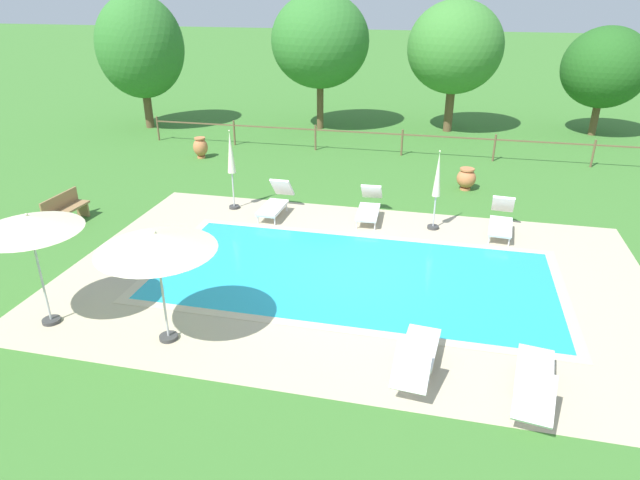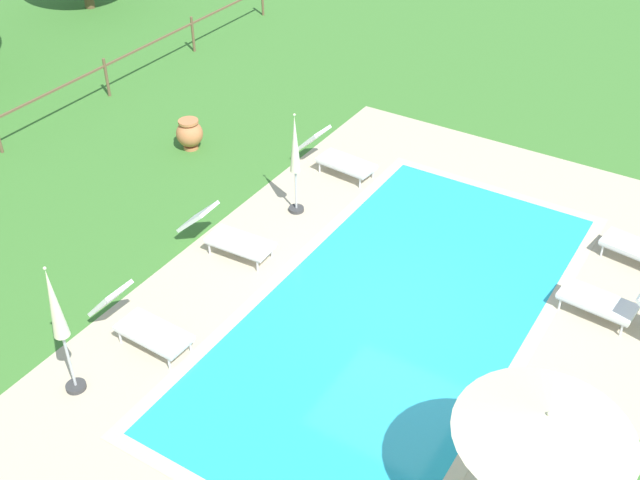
{
  "view_description": "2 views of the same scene",
  "coord_description": "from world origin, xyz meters",
  "px_view_note": "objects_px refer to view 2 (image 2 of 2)",
  "views": [
    {
      "loc": [
        1.85,
        -11.48,
        6.25
      ],
      "look_at": [
        -0.91,
        0.5,
        0.6
      ],
      "focal_mm": 31.15,
      "sensor_mm": 36.0,
      "label": 1
    },
    {
      "loc": [
        -9.55,
        -4.31,
        9.15
      ],
      "look_at": [
        -0.23,
        1.45,
        1.15
      ],
      "focal_mm": 43.7,
      "sensor_mm": 36.0,
      "label": 2
    }
  ],
  "objects_px": {
    "sun_lounger_south_near_corner": "(336,157)",
    "terracotta_urn_by_tree": "(190,133)",
    "sun_lounger_north_near_steps": "(228,236)",
    "patio_umbrella_closed_row_mid_west": "(57,313)",
    "sun_lounger_north_mid": "(614,304)",
    "patio_umbrella_open_foreground": "(546,425)",
    "patio_umbrella_closed_row_west": "(295,153)",
    "sun_lounger_north_far": "(141,323)"
  },
  "relations": [
    {
      "from": "sun_lounger_south_near_corner",
      "to": "patio_umbrella_closed_row_west",
      "type": "xyz_separation_m",
      "value": [
        -1.82,
        -0.11,
        1.01
      ]
    },
    {
      "from": "sun_lounger_north_near_steps",
      "to": "sun_lounger_north_mid",
      "type": "distance_m",
      "value": 7.13
    },
    {
      "from": "sun_lounger_north_far",
      "to": "patio_umbrella_open_foreground",
      "type": "height_order",
      "value": "patio_umbrella_open_foreground"
    },
    {
      "from": "patio_umbrella_closed_row_west",
      "to": "terracotta_urn_by_tree",
      "type": "bearing_deg",
      "value": 75.76
    },
    {
      "from": "patio_umbrella_closed_row_west",
      "to": "terracotta_urn_by_tree",
      "type": "distance_m",
      "value": 3.83
    },
    {
      "from": "sun_lounger_north_near_steps",
      "to": "sun_lounger_south_near_corner",
      "type": "xyz_separation_m",
      "value": [
        3.7,
        -0.24,
        0.01
      ]
    },
    {
      "from": "sun_lounger_south_near_corner",
      "to": "patio_umbrella_open_foreground",
      "type": "distance_m",
      "value": 9.57
    },
    {
      "from": "patio_umbrella_open_foreground",
      "to": "patio_umbrella_closed_row_west",
      "type": "bearing_deg",
      "value": 54.29
    },
    {
      "from": "patio_umbrella_open_foreground",
      "to": "patio_umbrella_closed_row_west",
      "type": "distance_m",
      "value": 8.19
    },
    {
      "from": "sun_lounger_south_near_corner",
      "to": "sun_lounger_north_far",
      "type": "bearing_deg",
      "value": -179.49
    },
    {
      "from": "sun_lounger_north_near_steps",
      "to": "patio_umbrella_closed_row_mid_west",
      "type": "distance_m",
      "value": 4.33
    },
    {
      "from": "sun_lounger_north_mid",
      "to": "terracotta_urn_by_tree",
      "type": "height_order",
      "value": "sun_lounger_north_mid"
    },
    {
      "from": "sun_lounger_north_far",
      "to": "patio_umbrella_closed_row_mid_west",
      "type": "bearing_deg",
      "value": 173.16
    },
    {
      "from": "patio_umbrella_closed_row_west",
      "to": "patio_umbrella_open_foreground",
      "type": "bearing_deg",
      "value": -125.71
    },
    {
      "from": "sun_lounger_north_mid",
      "to": "sun_lounger_north_far",
      "type": "relative_size",
      "value": 1.04
    },
    {
      "from": "sun_lounger_north_far",
      "to": "patio_umbrella_closed_row_west",
      "type": "distance_m",
      "value": 4.76
    },
    {
      "from": "sun_lounger_north_near_steps",
      "to": "sun_lounger_north_mid",
      "type": "bearing_deg",
      "value": -74.79
    },
    {
      "from": "sun_lounger_south_near_corner",
      "to": "patio_umbrella_closed_row_west",
      "type": "distance_m",
      "value": 2.08
    },
    {
      "from": "patio_umbrella_open_foreground",
      "to": "patio_umbrella_closed_row_mid_west",
      "type": "xyz_separation_m",
      "value": [
        -1.27,
        6.84,
        -0.5
      ]
    },
    {
      "from": "patio_umbrella_open_foreground",
      "to": "terracotta_urn_by_tree",
      "type": "height_order",
      "value": "patio_umbrella_open_foreground"
    },
    {
      "from": "sun_lounger_north_far",
      "to": "terracotta_urn_by_tree",
      "type": "bearing_deg",
      "value": 32.43
    },
    {
      "from": "sun_lounger_north_near_steps",
      "to": "patio_umbrella_closed_row_mid_west",
      "type": "height_order",
      "value": "patio_umbrella_closed_row_mid_west"
    },
    {
      "from": "sun_lounger_north_near_steps",
      "to": "patio_umbrella_closed_row_west",
      "type": "height_order",
      "value": "patio_umbrella_closed_row_west"
    },
    {
      "from": "sun_lounger_north_near_steps",
      "to": "patio_umbrella_open_foreground",
      "type": "relative_size",
      "value": 0.86
    },
    {
      "from": "sun_lounger_north_mid",
      "to": "terracotta_urn_by_tree",
      "type": "bearing_deg",
      "value": 84.81
    },
    {
      "from": "patio_umbrella_closed_row_mid_west",
      "to": "sun_lounger_north_far",
      "type": "bearing_deg",
      "value": -6.84
    },
    {
      "from": "sun_lounger_north_near_steps",
      "to": "patio_umbrella_closed_row_mid_west",
      "type": "relative_size",
      "value": 0.81
    },
    {
      "from": "patio_umbrella_closed_row_west",
      "to": "terracotta_urn_by_tree",
      "type": "xyz_separation_m",
      "value": [
        0.91,
        3.58,
        -1.0
      ]
    },
    {
      "from": "sun_lounger_north_mid",
      "to": "sun_lounger_south_near_corner",
      "type": "bearing_deg",
      "value": 74.64
    },
    {
      "from": "terracotta_urn_by_tree",
      "to": "sun_lounger_north_mid",
      "type": "bearing_deg",
      "value": -95.19
    },
    {
      "from": "patio_umbrella_closed_row_west",
      "to": "terracotta_urn_by_tree",
      "type": "height_order",
      "value": "patio_umbrella_closed_row_west"
    },
    {
      "from": "patio_umbrella_closed_row_mid_west",
      "to": "sun_lounger_north_mid",
      "type": "bearing_deg",
      "value": -48.25
    },
    {
      "from": "sun_lounger_north_near_steps",
      "to": "patio_umbrella_open_foreground",
      "type": "distance_m",
      "value": 7.74
    },
    {
      "from": "sun_lounger_north_mid",
      "to": "patio_umbrella_closed_row_mid_west",
      "type": "bearing_deg",
      "value": 131.75
    },
    {
      "from": "sun_lounger_south_near_corner",
      "to": "terracotta_urn_by_tree",
      "type": "xyz_separation_m",
      "value": [
        -0.91,
        3.47,
        0.01
      ]
    },
    {
      "from": "patio_umbrella_closed_row_mid_west",
      "to": "terracotta_urn_by_tree",
      "type": "relative_size",
      "value": 3.29
    },
    {
      "from": "patio_umbrella_closed_row_mid_west",
      "to": "patio_umbrella_open_foreground",
      "type": "bearing_deg",
      "value": -79.46
    },
    {
      "from": "sun_lounger_south_near_corner",
      "to": "patio_umbrella_open_foreground",
      "type": "height_order",
      "value": "patio_umbrella_open_foreground"
    },
    {
      "from": "sun_lounger_north_mid",
      "to": "patio_umbrella_closed_row_mid_west",
      "type": "xyz_separation_m",
      "value": [
        -6.03,
        6.75,
        1.2
      ]
    },
    {
      "from": "sun_lounger_north_mid",
      "to": "patio_umbrella_closed_row_west",
      "type": "relative_size",
      "value": 0.88
    },
    {
      "from": "sun_lounger_north_mid",
      "to": "sun_lounger_north_far",
      "type": "bearing_deg",
      "value": 125.17
    },
    {
      "from": "patio_umbrella_closed_row_west",
      "to": "sun_lounger_north_far",
      "type": "bearing_deg",
      "value": 179.38
    }
  ]
}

